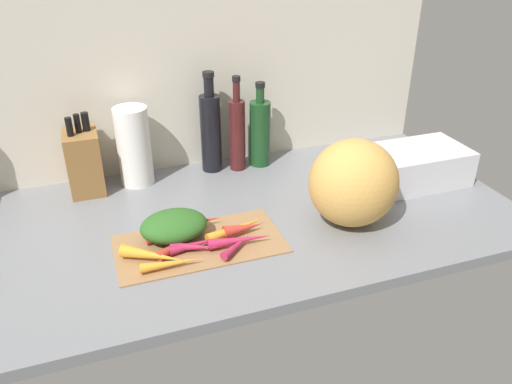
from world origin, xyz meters
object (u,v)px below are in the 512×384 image
cutting_board (200,243)px  bottle_1 (237,133)px  carrot_2 (173,247)px  carrot_8 (152,255)px  carrot_10 (243,228)px  dish_rack (417,165)px  carrot_4 (197,244)px  winter_squash (353,183)px  carrot_0 (180,234)px  carrot_1 (236,228)px  bottle_0 (211,131)px  carrot_5 (240,240)px  paper_towel_roll (134,146)px  carrot_7 (172,263)px  knife_block (84,161)px  bottle_2 (260,132)px  carrot_9 (189,223)px  carrot_3 (195,247)px  carrot_6 (236,246)px

cutting_board → bottle_1: 47.74cm
carrot_2 → carrot_8: size_ratio=0.67×
carrot_10 → dish_rack: 63.19cm
carrot_4 → carrot_8: (-11.53, -1.87, 0.51)cm
winter_squash → cutting_board: bearing=176.4°
carrot_0 → carrot_4: bearing=-64.4°
carrot_1 → bottle_0: bearing=83.6°
carrot_5 → paper_towel_roll: (-19.44, 45.28, 10.14)cm
carrot_7 → bottle_0: (23.64, 50.50, 11.73)cm
knife_block → bottle_2: 56.32cm
carrot_7 → cutting_board: bearing=43.5°
carrot_8 → dish_rack: 87.95cm
paper_towel_roll → bottle_0: bottle_0 is taller
carrot_0 → carrot_10: bearing=-13.8°
paper_towel_roll → bottle_2: size_ratio=0.87×
knife_block → paper_towel_roll: 15.35cm
cutting_board → carrot_9: (-0.91, 7.49, 2.03)cm
carrot_9 → carrot_3: bearing=-95.7°
cutting_board → carrot_2: 7.51cm
carrot_10 → carrot_3: bearing=-164.9°
carrot_3 → carrot_8: bearing=-177.0°
carrot_3 → carrot_8: size_ratio=0.75×
carrot_10 → carrot_4: bearing=-169.5°
carrot_2 → carrot_6: size_ratio=0.96×
carrot_1 → carrot_5: 5.50cm
dish_rack → carrot_10: bearing=-168.9°
carrot_2 → carrot_9: size_ratio=0.60×
carrot_0 → carrot_5: size_ratio=1.06×
carrot_8 → carrot_0: bearing=43.8°
carrot_7 → bottle_2: bottle_2 is taller
cutting_board → knife_block: size_ratio=1.75×
carrot_1 → carrot_10: (1.50, -0.74, 0.23)cm
carrot_2 → cutting_board: bearing=14.2°
carrot_10 → carrot_0: bearing=166.2°
dish_rack → carrot_7: bearing=-166.0°
carrot_7 → paper_towel_roll: bearing=91.3°
carrot_5 → knife_block: (-34.57, 44.94, 7.61)cm
cutting_board → carrot_2: bearing=-165.8°
carrot_0 → carrot_10: size_ratio=1.70×
knife_block → paper_towel_roll: bearing=1.3°
carrot_9 → carrot_0: bearing=-133.1°
carrot_0 → winter_squash: bearing=-8.2°
carrot_6 → bottle_2: bottle_2 is taller
carrot_0 → bottle_1: 46.39cm
carrot_10 → bottle_0: 43.64cm
carrot_7 → carrot_8: 5.73cm
winter_squash → bottle_0: bearing=121.3°
knife_block → bottle_2: bottle_2 is taller
carrot_8 → bottle_2: (43.93, 45.02, 9.08)cm
cutting_board → bottle_2: bearing=52.6°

